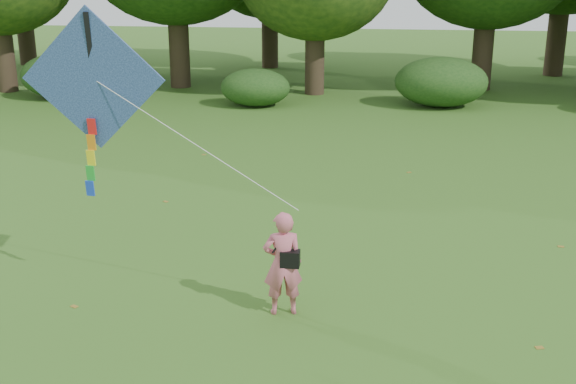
# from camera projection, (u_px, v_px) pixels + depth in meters

# --- Properties ---
(ground) EXTENTS (100.00, 100.00, 0.00)m
(ground) POSITION_uv_depth(u_px,v_px,m) (326.00, 327.00, 11.02)
(ground) COLOR #265114
(ground) RESTS_ON ground
(man_kite_flyer) EXTENTS (0.70, 0.54, 1.70)m
(man_kite_flyer) POSITION_uv_depth(u_px,v_px,m) (283.00, 263.00, 11.22)
(man_kite_flyer) COLOR #C95E71
(man_kite_flyer) RESTS_ON ground
(bystander_left) EXTENTS (0.90, 0.84, 1.49)m
(bystander_left) POSITION_uv_depth(u_px,v_px,m) (104.00, 78.00, 29.44)
(bystander_left) COLOR #22262D
(bystander_left) RESTS_ON ground
(crossbody_bag) EXTENTS (0.43, 0.20, 0.69)m
(crossbody_bag) POSITION_uv_depth(u_px,v_px,m) (290.00, 258.00, 11.14)
(crossbody_bag) COLOR black
(crossbody_bag) RESTS_ON ground
(flying_kite) EXTENTS (4.44, 0.81, 3.07)m
(flying_kite) POSITION_uv_depth(u_px,v_px,m) (94.00, 82.00, 11.25)
(flying_kite) COLOR #262EA7
(flying_kite) RESTS_ON ground
(shrub_band) EXTENTS (39.15, 3.22, 1.88)m
(shrub_band) POSITION_uv_depth(u_px,v_px,m) (342.00, 83.00, 27.46)
(shrub_band) COLOR #264919
(shrub_band) RESTS_ON ground
(fallen_leaves) EXTENTS (10.95, 12.90, 0.01)m
(fallen_leaves) POSITION_uv_depth(u_px,v_px,m) (355.00, 250.00, 13.95)
(fallen_leaves) COLOR olive
(fallen_leaves) RESTS_ON ground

